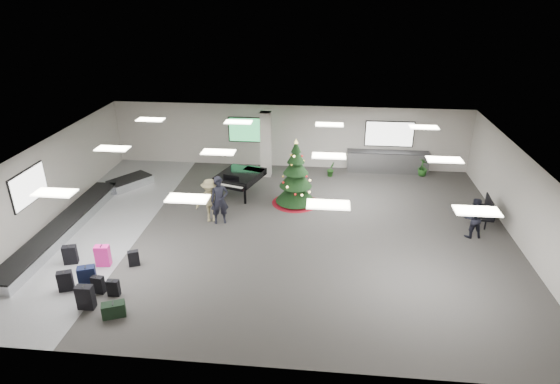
# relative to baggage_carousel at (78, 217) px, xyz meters

# --- Properties ---
(ground) EXTENTS (18.00, 18.00, 0.00)m
(ground) POSITION_rel_baggage_carousel_xyz_m (7.84, 0.08, -0.21)
(ground) COLOR #3C3A36
(ground) RESTS_ON ground
(room_envelope) EXTENTS (18.02, 14.02, 3.21)m
(room_envelope) POSITION_rel_baggage_carousel_xyz_m (7.46, 0.75, 2.12)
(room_envelope) COLOR beige
(room_envelope) RESTS_ON ground
(baggage_carousel) EXTENTS (2.28, 9.71, 0.43)m
(baggage_carousel) POSITION_rel_baggage_carousel_xyz_m (0.00, 0.00, 0.00)
(baggage_carousel) COLOR silver
(baggage_carousel) RESTS_ON ground
(service_counter) EXTENTS (4.05, 0.65, 1.08)m
(service_counter) POSITION_rel_baggage_carousel_xyz_m (12.84, 6.73, 0.33)
(service_counter) COLOR silver
(service_counter) RESTS_ON ground
(suitcase_0) EXTENTS (0.50, 0.29, 0.78)m
(suitcase_0) POSITION_rel_baggage_carousel_xyz_m (2.90, -5.12, 0.16)
(suitcase_0) COLOR black
(suitcase_0) RESTS_ON ground
(suitcase_1) EXTENTS (0.39, 0.24, 0.59)m
(suitcase_1) POSITION_rel_baggage_carousel_xyz_m (2.92, -4.37, 0.08)
(suitcase_1) COLOR black
(suitcase_1) RESTS_ON ground
(pink_suitcase) EXTENTS (0.50, 0.32, 0.76)m
(pink_suitcase) POSITION_rel_baggage_carousel_xyz_m (2.39, -2.89, 0.16)
(pink_suitcase) COLOR #FF2197
(pink_suitcase) RESTS_ON ground
(suitcase_3) EXTENTS (0.42, 0.34, 0.57)m
(suitcase_3) POSITION_rel_baggage_carousel_xyz_m (3.42, -2.79, 0.06)
(suitcase_3) COLOR black
(suitcase_3) RESTS_ON ground
(navy_suitcase) EXTENTS (0.59, 0.47, 0.82)m
(navy_suitcase) POSITION_rel_baggage_carousel_xyz_m (2.52, -4.22, 0.19)
(navy_suitcase) COLOR black
(navy_suitcase) RESTS_ON ground
(suitcase_5) EXTENTS (0.50, 0.38, 0.68)m
(suitcase_5) POSITION_rel_baggage_carousel_xyz_m (1.85, -4.35, 0.12)
(suitcase_5) COLOR black
(suitcase_5) RESTS_ON ground
(green_duffel) EXTENTS (0.72, 0.55, 0.45)m
(green_duffel) POSITION_rel_baggage_carousel_xyz_m (3.85, -5.40, 0.00)
(green_duffel) COLOR black
(green_duffel) RESTS_ON ground
(suitcase_7) EXTENTS (0.37, 0.21, 0.55)m
(suitcase_7) POSITION_rel_baggage_carousel_xyz_m (3.43, -4.45, 0.05)
(suitcase_7) COLOR black
(suitcase_7) RESTS_ON ground
(suitcase_8) EXTENTS (0.51, 0.38, 0.69)m
(suitcase_8) POSITION_rel_baggage_carousel_xyz_m (1.23, -2.88, 0.12)
(suitcase_8) COLOR black
(suitcase_8) RESTS_ON ground
(christmas_tree) EXTENTS (2.04, 2.04, 2.91)m
(christmas_tree) POSITION_rel_baggage_carousel_xyz_m (8.50, 2.65, 0.78)
(christmas_tree) COLOR #65090A
(christmas_tree) RESTS_ON ground
(grand_piano) EXTENTS (2.19, 2.52, 1.22)m
(grand_piano) POSITION_rel_baggage_carousel_xyz_m (5.94, 3.21, 0.65)
(grand_piano) COLOR black
(grand_piano) RESTS_ON ground
(bench) EXTENTS (0.64, 1.58, 0.98)m
(bench) POSITION_rel_baggage_carousel_xyz_m (16.14, 1.62, 0.34)
(bench) COLOR black
(bench) RESTS_ON ground
(traveler_a) EXTENTS (0.82, 0.66, 1.95)m
(traveler_a) POSITION_rel_baggage_carousel_xyz_m (5.66, 0.55, 0.76)
(traveler_a) COLOR black
(traveler_a) RESTS_ON ground
(traveler_b) EXTENTS (1.27, 0.89, 1.79)m
(traveler_b) POSITION_rel_baggage_carousel_xyz_m (5.26, 0.67, 0.68)
(traveler_b) COLOR #908359
(traveler_b) RESTS_ON ground
(traveler_bench) EXTENTS (0.86, 0.73, 1.58)m
(traveler_bench) POSITION_rel_baggage_carousel_xyz_m (15.28, 0.38, 0.58)
(traveler_bench) COLOR black
(traveler_bench) RESTS_ON ground
(potted_plant_left) EXTENTS (0.49, 0.52, 0.73)m
(potted_plant_left) POSITION_rel_baggage_carousel_xyz_m (10.03, 5.89, 0.15)
(potted_plant_left) COLOR #133A12
(potted_plant_left) RESTS_ON ground
(potted_plant_right) EXTENTS (0.66, 0.66, 0.84)m
(potted_plant_right) POSITION_rel_baggage_carousel_xyz_m (14.53, 6.40, 0.20)
(potted_plant_right) COLOR #133A12
(potted_plant_right) RESTS_ON ground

